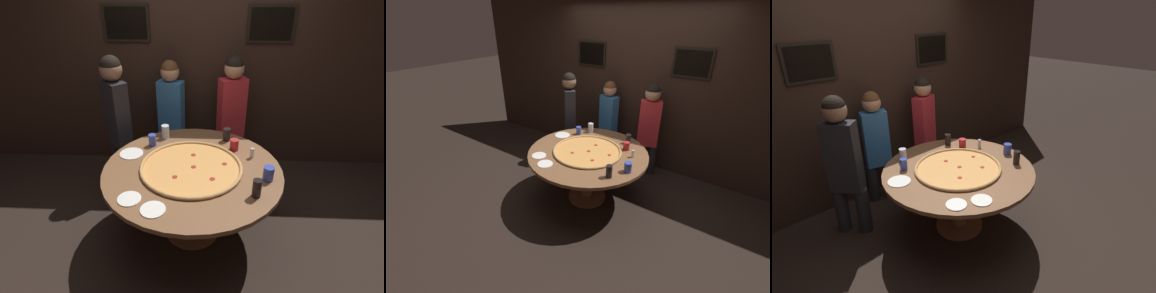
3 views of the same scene
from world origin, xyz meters
TOP-DOWN VIEW (x-y plane):
  - ground_plane at (0.00, 0.00)m, footprint 24.00×24.00m
  - back_wall at (0.00, 1.38)m, footprint 6.40×0.08m
  - dining_table at (0.00, 0.00)m, footprint 1.56×1.56m
  - giant_pizza at (-0.01, 0.00)m, footprint 0.90×0.90m
  - drink_cup_far_right at (0.63, -0.14)m, footprint 0.09×0.09m
  - drink_cup_near_left at (0.50, -0.36)m, footprint 0.07×0.07m
  - drink_cup_by_shaker at (-0.30, 0.56)m, footprint 0.08×0.08m
  - drink_cup_front_edge at (0.39, 0.34)m, footprint 0.08×0.08m
  - drink_cup_centre_back at (0.32, 0.53)m, footprint 0.07×0.07m
  - drink_cup_far_left at (-0.41, 0.39)m, footprint 0.07×0.07m
  - white_plate_right_side at (-0.26, -0.55)m, footprint 0.19×0.19m
  - white_plate_left_side at (-0.59, 0.21)m, footprint 0.22×0.22m
  - white_plate_near_front at (-0.46, -0.44)m, footprint 0.18×0.18m
  - condiment_shaker at (0.54, 0.20)m, footprint 0.04×0.04m
  - diner_side_right at (-0.30, 1.11)m, footprint 0.37×0.23m
  - diner_far_right at (-0.86, 0.77)m, footprint 0.36×0.38m
  - diner_far_left at (0.41, 1.08)m, footprint 0.39×0.26m

SIDE VIEW (x-z plane):
  - ground_plane at x=0.00m, z-range 0.00..0.00m
  - dining_table at x=0.00m, z-range 0.24..0.98m
  - white_plate_right_side at x=-0.26m, z-range 0.74..0.75m
  - white_plate_left_side at x=-0.59m, z-range 0.74..0.75m
  - white_plate_near_front at x=-0.46m, z-range 0.74..0.75m
  - giant_pizza at x=-0.01m, z-range 0.74..0.77m
  - condiment_shaker at x=0.54m, z-range 0.74..0.84m
  - drink_cup_front_edge at x=0.39m, z-range 0.74..0.85m
  - diner_side_right at x=-0.30m, z-range 0.09..1.50m
  - drink_cup_far_left at x=-0.41m, z-range 0.74..0.86m
  - drink_cup_far_right at x=0.63m, z-range 0.74..0.86m
  - drink_cup_centre_back at x=0.32m, z-range 0.74..0.87m
  - drink_cup_by_shaker at x=-0.30m, z-range 0.74..0.88m
  - drink_cup_near_left at x=0.50m, z-range 0.74..0.89m
  - diner_far_left at x=0.41m, z-range 0.10..1.57m
  - diner_far_right at x=-0.86m, z-range 0.10..1.63m
  - back_wall at x=0.00m, z-range 0.00..2.60m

